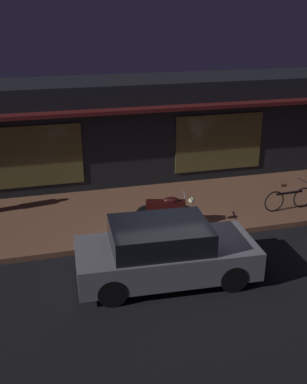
% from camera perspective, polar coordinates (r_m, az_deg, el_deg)
% --- Properties ---
extents(ground_plane, '(60.00, 60.00, 0.00)m').
position_cam_1_polar(ground_plane, '(11.54, 2.53, -8.78)').
color(ground_plane, black).
extents(sidewalk_slab, '(18.00, 4.00, 0.15)m').
position_cam_1_polar(sidewalk_slab, '(14.06, -1.10, -2.47)').
color(sidewalk_slab, brown).
rests_on(sidewalk_slab, ground_plane).
extents(storefront_building, '(18.00, 3.30, 3.60)m').
position_cam_1_polar(storefront_building, '(16.62, -3.98, 7.69)').
color(storefront_building, black).
rests_on(storefront_building, ground_plane).
extents(motorcycle, '(1.67, 0.70, 0.97)m').
position_cam_1_polar(motorcycle, '(12.81, 1.67, -2.21)').
color(motorcycle, black).
rests_on(motorcycle, sidewalk_slab).
extents(bicycle_parked, '(1.66, 0.42, 0.91)m').
position_cam_1_polar(bicycle_parked, '(14.49, 16.49, -0.80)').
color(bicycle_parked, black).
rests_on(bicycle_parked, sidewalk_slab).
extents(parked_car_near, '(4.19, 1.99, 1.42)m').
position_cam_1_polar(parked_car_near, '(10.56, 1.35, -7.49)').
color(parked_car_near, black).
rests_on(parked_car_near, ground_plane).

